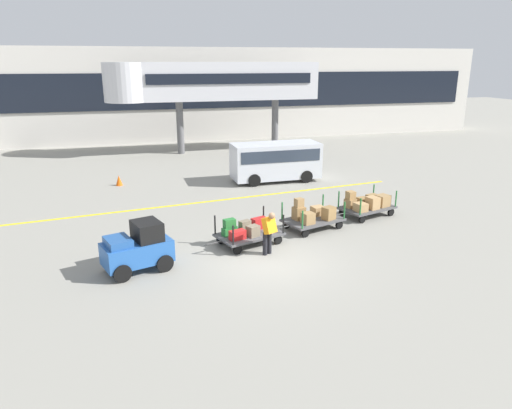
{
  "coord_description": "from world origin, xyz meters",
  "views": [
    {
      "loc": [
        -4.23,
        -13.97,
        6.44
      ],
      "look_at": [
        0.21,
        2.13,
        1.34
      ],
      "focal_mm": 33.23,
      "sensor_mm": 36.0,
      "label": 1
    }
  ],
  "objects_px": {
    "shuttle_van": "(276,159)",
    "safety_cone_near": "(119,180)",
    "baggage_tug": "(138,248)",
    "baggage_cart_tail": "(368,204)",
    "baggage_cart_lead": "(247,232)",
    "baggage_handler": "(269,231)",
    "baggage_cart_middle": "(313,216)"
  },
  "relations": [
    {
      "from": "baggage_tug",
      "to": "baggage_cart_lead",
      "type": "bearing_deg",
      "value": 18.22
    },
    {
      "from": "baggage_cart_middle",
      "to": "shuttle_van",
      "type": "distance_m",
      "value": 7.98
    },
    {
      "from": "baggage_cart_middle",
      "to": "baggage_handler",
      "type": "xyz_separation_m",
      "value": [
        -2.45,
        -2.07,
        0.35
      ]
    },
    {
      "from": "baggage_cart_middle",
      "to": "baggage_cart_tail",
      "type": "distance_m",
      "value": 3.04
    },
    {
      "from": "safety_cone_near",
      "to": "baggage_tug",
      "type": "bearing_deg",
      "value": -86.8
    },
    {
      "from": "baggage_tug",
      "to": "baggage_cart_lead",
      "type": "xyz_separation_m",
      "value": [
        3.89,
        1.28,
        -0.27
      ]
    },
    {
      "from": "baggage_tug",
      "to": "shuttle_van",
      "type": "xyz_separation_m",
      "value": [
        7.77,
        10.07,
        0.48
      ]
    },
    {
      "from": "baggage_cart_lead",
      "to": "baggage_cart_tail",
      "type": "distance_m",
      "value": 6.09
    },
    {
      "from": "baggage_cart_tail",
      "to": "safety_cone_near",
      "type": "xyz_separation_m",
      "value": [
        -10.34,
        8.22,
        -0.26
      ]
    },
    {
      "from": "baggage_cart_middle",
      "to": "shuttle_van",
      "type": "relative_size",
      "value": 0.64
    },
    {
      "from": "baggage_tug",
      "to": "baggage_cart_tail",
      "type": "relative_size",
      "value": 0.76
    },
    {
      "from": "baggage_tug",
      "to": "safety_cone_near",
      "type": "height_order",
      "value": "baggage_tug"
    },
    {
      "from": "safety_cone_near",
      "to": "baggage_cart_middle",
      "type": "bearing_deg",
      "value": -50.83
    },
    {
      "from": "baggage_cart_lead",
      "to": "safety_cone_near",
      "type": "relative_size",
      "value": 5.6
    },
    {
      "from": "baggage_cart_tail",
      "to": "baggage_handler",
      "type": "xyz_separation_m",
      "value": [
        -5.36,
        -2.97,
        0.33
      ]
    },
    {
      "from": "baggage_cart_lead",
      "to": "baggage_cart_middle",
      "type": "distance_m",
      "value": 3.05
    },
    {
      "from": "shuttle_van",
      "to": "baggage_tug",
      "type": "bearing_deg",
      "value": -127.65
    },
    {
      "from": "baggage_tug",
      "to": "safety_cone_near",
      "type": "distance_m",
      "value": 11.33
    },
    {
      "from": "baggage_cart_tail",
      "to": "shuttle_van",
      "type": "relative_size",
      "value": 0.64
    },
    {
      "from": "baggage_tug",
      "to": "baggage_cart_lead",
      "type": "height_order",
      "value": "baggage_tug"
    },
    {
      "from": "baggage_tug",
      "to": "baggage_handler",
      "type": "bearing_deg",
      "value": 1.46
    },
    {
      "from": "baggage_cart_lead",
      "to": "shuttle_van",
      "type": "height_order",
      "value": "shuttle_van"
    },
    {
      "from": "shuttle_van",
      "to": "baggage_cart_middle",
      "type": "bearing_deg",
      "value": -97.0
    },
    {
      "from": "baggage_cart_lead",
      "to": "safety_cone_near",
      "type": "bearing_deg",
      "value": 114.26
    },
    {
      "from": "baggage_tug",
      "to": "shuttle_van",
      "type": "relative_size",
      "value": 0.48
    },
    {
      "from": "baggage_tug",
      "to": "baggage_handler",
      "type": "height_order",
      "value": "baggage_tug"
    },
    {
      "from": "baggage_cart_lead",
      "to": "baggage_cart_tail",
      "type": "xyz_separation_m",
      "value": [
        5.82,
        1.81,
        0.05
      ]
    },
    {
      "from": "baggage_cart_tail",
      "to": "safety_cone_near",
      "type": "distance_m",
      "value": 13.21
    },
    {
      "from": "shuttle_van",
      "to": "safety_cone_near",
      "type": "bearing_deg",
      "value": 171.65
    },
    {
      "from": "baggage_handler",
      "to": "baggage_cart_middle",
      "type": "bearing_deg",
      "value": 40.2
    },
    {
      "from": "shuttle_van",
      "to": "baggage_cart_tail",
      "type": "bearing_deg",
      "value": -74.5
    },
    {
      "from": "baggage_cart_tail",
      "to": "baggage_handler",
      "type": "height_order",
      "value": "baggage_handler"
    }
  ]
}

